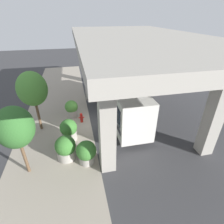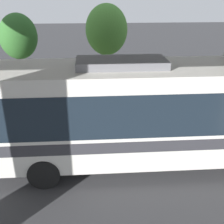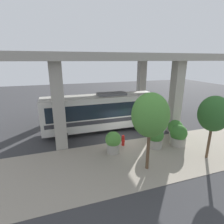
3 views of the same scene
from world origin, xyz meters
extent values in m
plane|color=#38383A|center=(0.00, 0.00, 0.00)|extent=(80.00, 80.00, 0.00)
cube|color=gray|center=(-3.00, 0.00, 0.01)|extent=(6.00, 40.00, 0.02)
cube|color=#9E998E|center=(0.50, -5.29, 3.36)|extent=(0.90, 0.90, 6.72)
cube|color=#9E998E|center=(0.50, 5.29, 3.36)|extent=(0.90, 0.90, 6.72)
cube|color=#9E998E|center=(7.50, -5.29, 3.36)|extent=(0.90, 0.90, 6.72)
cube|color=#9E998E|center=(7.50, 5.29, 3.36)|extent=(0.90, 0.90, 6.72)
cube|color=#9E998E|center=(4.00, 0.00, 7.02)|extent=(9.40, 18.58, 0.60)
cube|color=silver|center=(2.96, 1.35, 1.99)|extent=(2.47, 11.02, 3.08)
cube|color=#19232D|center=(2.96, 1.35, 2.36)|extent=(2.51, 10.13, 1.35)
cube|color=#333338|center=(2.96, 1.35, 1.37)|extent=(2.51, 10.47, 0.37)
cube|color=slate|center=(2.96, 0.25, 3.65)|extent=(1.23, 2.75, 0.24)
cylinder|color=black|center=(1.80, 5.20, 0.50)|extent=(0.28, 1.00, 1.00)
cylinder|color=black|center=(4.11, 5.20, 0.50)|extent=(0.28, 1.00, 1.00)
cylinder|color=black|center=(1.80, -2.23, 0.50)|extent=(0.28, 1.00, 1.00)
cylinder|color=black|center=(4.11, -2.23, 0.50)|extent=(0.28, 1.00, 1.00)
cylinder|color=red|center=(-0.77, 0.47, 0.37)|extent=(0.25, 0.25, 0.74)
sphere|color=red|center=(-0.77, 0.47, 0.81)|extent=(0.23, 0.23, 0.23)
cylinder|color=red|center=(-0.95, 0.47, 0.48)|extent=(0.15, 0.11, 0.11)
cylinder|color=red|center=(-0.59, 0.47, 0.48)|extent=(0.15, 0.11, 0.11)
cylinder|color=#9E998E|center=(-0.76, -4.59, 0.31)|extent=(1.00, 1.00, 0.63)
sphere|color=#38722D|center=(-0.76, -4.59, 0.99)|extent=(1.31, 1.31, 1.31)
sphere|color=#993F8C|center=(-0.63, -4.69, 0.77)|extent=(0.35, 0.35, 0.35)
cylinder|color=#9E998E|center=(-1.85, -1.85, 0.37)|extent=(1.14, 1.14, 0.74)
sphere|color=#38722D|center=(-1.85, -1.85, 1.10)|extent=(1.31, 1.31, 1.31)
sphere|color=#BF334C|center=(-1.71, -1.97, 0.90)|extent=(0.40, 0.40, 0.40)
cylinder|color=#9E998E|center=(-2.07, -3.89, 0.35)|extent=(1.25, 1.25, 0.70)
sphere|color=#38722D|center=(-2.07, -3.89, 1.07)|extent=(1.37, 1.37, 1.37)
sphere|color=#BF334C|center=(-1.91, -4.02, 0.87)|extent=(0.44, 0.44, 0.44)
cylinder|color=#9E998E|center=(-1.58, 1.60, 0.38)|extent=(0.98, 0.98, 0.76)
sphere|color=#4C8C38|center=(-1.58, 1.60, 1.09)|extent=(1.20, 1.20, 1.20)
sphere|color=orange|center=(-1.45, 1.50, 0.89)|extent=(0.34, 0.34, 0.34)
cylinder|color=brown|center=(-4.40, -4.59, 1.36)|extent=(0.19, 0.19, 2.73)
ellipsoid|color=#2D6028|center=(-4.40, -4.59, 3.34)|extent=(2.04, 2.04, 2.44)
cylinder|color=brown|center=(-4.24, 0.17, 1.49)|extent=(0.20, 0.20, 2.99)
ellipsoid|color=#4C8C38|center=(-4.24, 0.17, 3.66)|extent=(2.26, 2.26, 2.71)
camera|label=1|loc=(-0.97, -13.27, 8.68)|focal=28.00mm
camera|label=2|loc=(11.38, -0.64, 5.76)|focal=45.00mm
camera|label=3|loc=(-12.90, 5.41, 6.81)|focal=28.00mm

